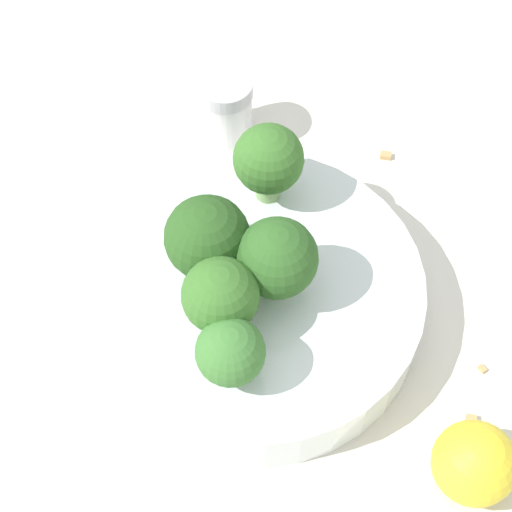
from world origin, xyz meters
name	(u,v)px	position (x,y,z in m)	size (l,w,h in m)	color
ground_plane	(256,312)	(0.00, 0.00, 0.00)	(3.00, 3.00, 0.00)	silver
bowl	(256,298)	(0.00, 0.00, 0.02)	(0.22, 0.22, 0.04)	silver
broccoli_floret_0	(221,296)	(-0.04, 0.01, 0.07)	(0.05, 0.05, 0.06)	#84AD66
broccoli_floret_1	(279,256)	(0.00, -0.01, 0.07)	(0.05, 0.05, 0.06)	#8EB770
broccoli_floret_2	(230,353)	(-0.06, -0.01, 0.07)	(0.04, 0.04, 0.05)	#7A9E5B
broccoli_floret_3	(268,161)	(0.07, 0.02, 0.08)	(0.05, 0.05, 0.06)	#84AD66
broccoli_floret_4	(209,234)	(0.00, 0.03, 0.07)	(0.05, 0.05, 0.06)	#7A9E5B
pepper_shaker	(226,108)	(0.14, 0.08, 0.03)	(0.04, 0.04, 0.06)	silver
lemon_wedge	(474,463)	(-0.06, -0.16, 0.03)	(0.05, 0.05, 0.05)	yellow
almond_crumb_0	(472,421)	(-0.03, -0.15, 0.00)	(0.01, 0.01, 0.01)	tan
almond_crumb_2	(483,368)	(0.01, -0.15, 0.00)	(0.01, 0.00, 0.01)	tan
almond_crumb_4	(386,154)	(0.16, -0.05, 0.00)	(0.01, 0.01, 0.01)	tan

